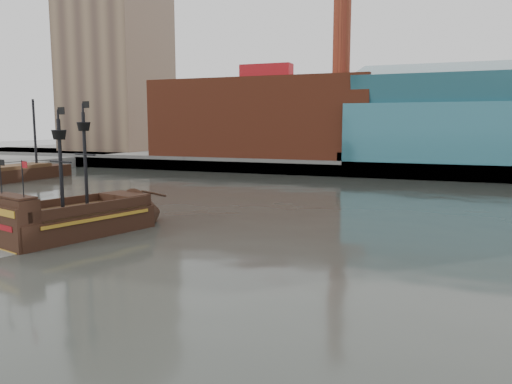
% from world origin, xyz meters
% --- Properties ---
extents(ground, '(400.00, 400.00, 0.00)m').
position_xyz_m(ground, '(0.00, 0.00, 0.00)').
color(ground, '#2B2E29').
rests_on(ground, ground).
extents(promenade_far, '(220.00, 60.00, 2.00)m').
position_xyz_m(promenade_far, '(0.00, 92.00, 1.00)').
color(promenade_far, slate).
rests_on(promenade_far, ground).
extents(seawall, '(220.00, 1.00, 2.60)m').
position_xyz_m(seawall, '(0.00, 62.50, 1.30)').
color(seawall, '#4C4C49').
rests_on(seawall, ground).
extents(skyline, '(149.00, 45.00, 62.00)m').
position_xyz_m(skyline, '(5.21, 84.56, 24.55)').
color(skyline, brown).
rests_on(skyline, promenade_far).
extents(pirate_ship, '(8.35, 15.70, 11.27)m').
position_xyz_m(pirate_ship, '(-15.33, 11.23, 1.02)').
color(pirate_ship, black).
rests_on(pirate_ship, ground).
extents(docked_vessel, '(4.91, 21.09, 14.31)m').
position_xyz_m(docked_vessel, '(-50.79, 37.40, 0.91)').
color(docked_vessel, black).
rests_on(docked_vessel, ground).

